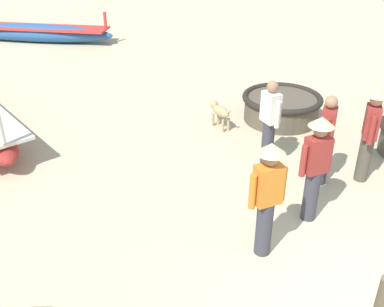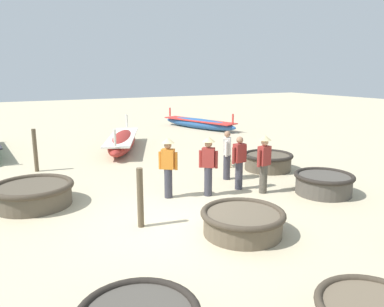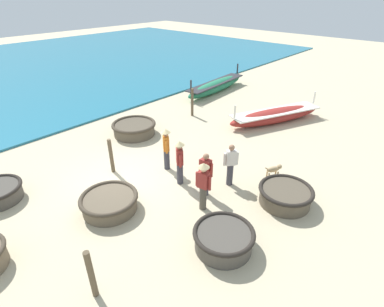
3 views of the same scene
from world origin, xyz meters
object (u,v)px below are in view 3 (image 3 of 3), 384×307
object	(u,v)px
fisherman_standing_right	(203,183)
mooring_post_mid_beach	(111,156)
fisherman_hauling	(180,160)
long_boat_white_hull	(275,115)
mooring_post_shoreline	(91,275)
coracle_far_right	(224,239)
long_boat_blue_hull	(216,86)
coracle_tilted	(109,202)
fisherman_by_coracle	(231,164)
mooring_post_inland	(192,102)
coracle_nearest	(285,195)
fisherman_standing_left	(166,146)
dog	(274,169)
fisherman_with_hat	(206,173)
coracle_far_left	(134,128)

from	to	relation	value
fisherman_standing_right	mooring_post_mid_beach	distance (m)	3.97
fisherman_hauling	mooring_post_mid_beach	size ratio (longest dim) A/B	1.23
long_boat_white_hull	mooring_post_shoreline	xyz separation A→B (m)	(1.87, -11.66, 0.31)
coracle_far_right	long_boat_blue_hull	size ratio (longest dim) A/B	0.28
coracle_tilted	coracle_far_right	bearing A→B (deg)	17.51
fisherman_by_coracle	long_boat_white_hull	bearing A→B (deg)	104.24
coracle_tilted	mooring_post_mid_beach	bearing A→B (deg)	142.76
long_boat_blue_hull	mooring_post_shoreline	world-z (taller)	long_boat_blue_hull
mooring_post_inland	coracle_tilted	bearing A→B (deg)	-66.08
coracle_tilted	fisherman_standing_right	world-z (taller)	fisherman_standing_right
coracle_tilted	coracle_nearest	bearing A→B (deg)	45.58
fisherman_hauling	fisherman_standing_left	world-z (taller)	same
coracle_nearest	mooring_post_inland	bearing A→B (deg)	153.88
long_boat_white_hull	mooring_post_mid_beach	distance (m)	8.64
fisherman_hauling	mooring_post_inland	bearing A→B (deg)	128.32
coracle_tilted	mooring_post_mid_beach	distance (m)	2.28
fisherman_standing_left	dog	bearing A→B (deg)	32.55
fisherman_standing_right	fisherman_by_coracle	size ratio (longest dim) A/B	1.06
fisherman_standing_right	fisherman_with_hat	xyz separation A→B (m)	(-0.42, 0.61, -0.12)
coracle_far_right	fisherman_by_coracle	xyz separation A→B (m)	(-1.62, 2.51, 0.52)
mooring_post_inland	long_boat_white_hull	bearing A→B (deg)	30.19
mooring_post_mid_beach	fisherman_standing_left	bearing A→B (deg)	48.22
fisherman_standing_left	long_boat_white_hull	bearing A→B (deg)	82.94
fisherman_by_coracle	mooring_post_mid_beach	world-z (taller)	fisherman_by_coracle
long_boat_white_hull	fisherman_hauling	size ratio (longest dim) A/B	3.19
fisherman_standing_right	mooring_post_mid_beach	xyz separation A→B (m)	(-3.91, -0.63, -0.28)
coracle_far_right	coracle_far_left	distance (m)	7.87
coracle_nearest	fisherman_by_coracle	distance (m)	2.04
long_boat_white_hull	fisherman_standing_right	world-z (taller)	fisherman_standing_right
long_boat_blue_hull	fisherman_hauling	xyz separation A→B (m)	(5.59, -9.15, 0.57)
coracle_tilted	fisherman_standing_left	bearing A→B (deg)	98.53
fisherman_standing_left	dog	xyz separation A→B (m)	(3.35, 2.14, -0.59)
coracle_nearest	fisherman_with_hat	size ratio (longest dim) A/B	1.10
fisherman_hauling	long_boat_blue_hull	bearing A→B (deg)	121.43
fisherman_with_hat	mooring_post_inland	xyz separation A→B (m)	(-5.04, 4.92, -0.09)
coracle_nearest	fisherman_by_coracle	bearing A→B (deg)	-170.14
long_boat_white_hull	fisherman_by_coracle	size ratio (longest dim) A/B	3.39
fisherman_standing_right	mooring_post_inland	bearing A→B (deg)	134.63
mooring_post_mid_beach	long_boat_blue_hull	bearing A→B (deg)	107.17
mooring_post_inland	dog	bearing A→B (deg)	-21.82
coracle_far_right	mooring_post_shoreline	size ratio (longest dim) A/B	1.22
long_boat_white_hull	dog	bearing A→B (deg)	-61.88
long_boat_blue_hull	fisherman_standing_right	world-z (taller)	fisherman_standing_right
fisherman_standing_right	mooring_post_shoreline	xyz separation A→B (m)	(0.16, -3.95, -0.28)
coracle_nearest	dog	bearing A→B (deg)	133.14
fisherman_standing_right	fisherman_hauling	distance (m)	1.59
coracle_far_left	fisherman_standing_left	xyz separation A→B (m)	(3.34, -1.06, 0.63)
fisherman_by_coracle	mooring_post_mid_beach	xyz separation A→B (m)	(-3.74, -2.28, -0.16)
coracle_far_right	dog	xyz separation A→B (m)	(-0.66, 3.89, 0.05)
fisherman_standing_left	mooring_post_shoreline	bearing A→B (deg)	-60.68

